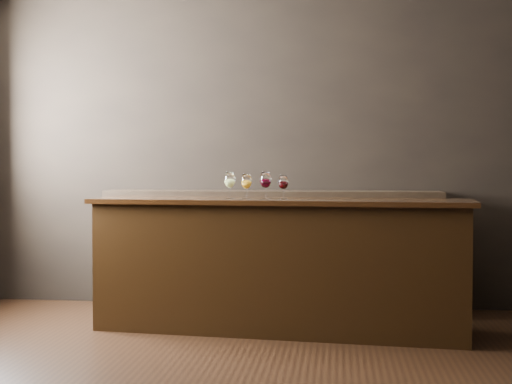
# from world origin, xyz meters

# --- Properties ---
(ground) EXTENTS (5.00, 5.00, 0.00)m
(ground) POSITION_xyz_m (0.00, 0.00, 0.00)
(ground) COLOR black
(ground) RESTS_ON ground
(room_shell) EXTENTS (5.02, 4.52, 2.81)m
(room_shell) POSITION_xyz_m (-0.23, 0.11, 1.81)
(room_shell) COLOR black
(room_shell) RESTS_ON ground
(bar_counter) EXTENTS (2.77, 0.85, 0.95)m
(bar_counter) POSITION_xyz_m (0.22, 1.27, 0.48)
(bar_counter) COLOR black
(bar_counter) RESTS_ON ground
(bar_top) EXTENTS (2.86, 0.92, 0.04)m
(bar_top) POSITION_xyz_m (0.22, 1.27, 0.97)
(bar_top) COLOR black
(bar_top) RESTS_ON bar_counter
(back_bar_shelf) EXTENTS (2.84, 0.40, 1.02)m
(back_bar_shelf) POSITION_xyz_m (0.09, 2.03, 0.51)
(back_bar_shelf) COLOR black
(back_bar_shelf) RESTS_ON ground
(glass_white) EXTENTS (0.09, 0.09, 0.20)m
(glass_white) POSITION_xyz_m (-0.15, 1.29, 1.12)
(glass_white) COLOR white
(glass_white) RESTS_ON bar_top
(glass_amber) EXTENTS (0.08, 0.08, 0.19)m
(glass_amber) POSITION_xyz_m (-0.02, 1.26, 1.12)
(glass_amber) COLOR white
(glass_amber) RESTS_ON bar_top
(glass_red_a) EXTENTS (0.09, 0.09, 0.20)m
(glass_red_a) POSITION_xyz_m (0.13, 1.23, 1.13)
(glass_red_a) COLOR white
(glass_red_a) RESTS_ON bar_top
(glass_red_b) EXTENTS (0.08, 0.08, 0.18)m
(glass_red_b) POSITION_xyz_m (0.26, 1.23, 1.11)
(glass_red_b) COLOR white
(glass_red_b) RESTS_ON bar_top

